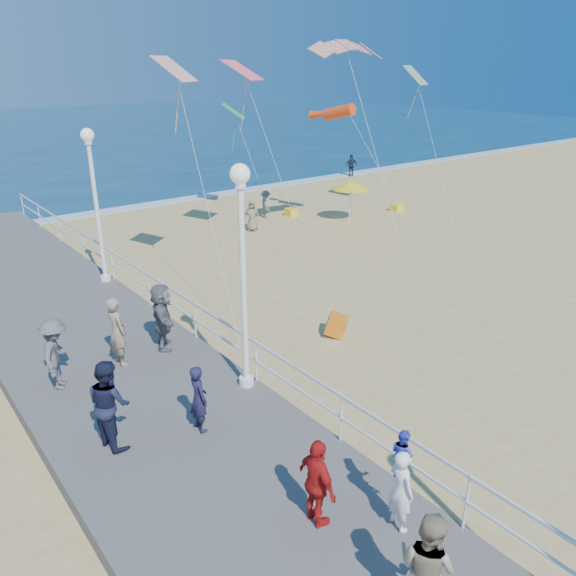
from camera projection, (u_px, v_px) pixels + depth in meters
ground at (394, 338)px, 16.84m from camera, size 160.00×160.00×0.00m
surf_line at (122, 209)px, 31.81m from camera, size 160.00×1.20×0.04m
boardwalk at (167, 424)px, 12.46m from camera, size 5.00×44.00×0.40m
railing at (256, 350)px, 13.48m from camera, size 0.05×42.00×0.55m
lamp_post_mid at (243, 257)px, 12.41m from camera, size 0.44×0.44×5.32m
lamp_post_far at (94, 191)px, 18.99m from camera, size 0.44×0.44×5.32m
woman_holding_toddler at (401, 490)px, 9.17m from camera, size 0.46×0.61×1.50m
toddler_held at (402, 454)px, 9.16m from camera, size 0.42×0.50×0.91m
spectator_0 at (199, 398)px, 11.69m from camera, size 0.40×0.58×1.50m
spectator_1 at (427, 567)px, 7.58m from camera, size 0.75×0.92×1.79m
spectator_2 at (56, 354)px, 13.21m from camera, size 1.15×1.32×1.77m
spectator_3 at (317, 483)px, 9.22m from camera, size 0.50×0.99×1.63m
spectator_5 at (162, 316)px, 15.08m from camera, size 1.19×1.80×1.86m
spectator_6 at (117, 331)px, 14.26m from camera, size 0.48×0.70×1.83m
spectator_7 at (109, 403)px, 11.17m from camera, size 0.86×1.03×1.89m
beach_walker_a at (266, 204)px, 29.83m from camera, size 0.90×1.09×1.47m
beach_walker_b at (351, 165)px, 41.04m from camera, size 0.99×0.56×1.60m
beach_walker_c at (252, 216)px, 27.45m from camera, size 0.87×0.86×1.52m
box_kite at (336, 327)px, 16.84m from camera, size 0.89×0.89×0.74m
beach_umbrella at (351, 185)px, 28.70m from camera, size 1.90×1.90×2.14m
beach_chair_left at (291, 212)px, 30.46m from camera, size 0.55×0.55×0.40m
beach_chair_right at (396, 208)px, 31.40m from camera, size 0.55×0.55×0.40m
kite_parafoil at (348, 45)px, 22.09m from camera, size 3.44×0.94×0.65m
kite_windsock at (339, 112)px, 26.80m from camera, size 1.04×2.84×1.12m
kite_diamond_pink at (243, 70)px, 22.13m from camera, size 1.96×1.92×0.76m
kite_diamond_multi at (416, 75)px, 27.94m from camera, size 1.61×1.43×0.92m
kite_diamond_green at (234, 111)px, 28.55m from camera, size 1.63×1.67×0.74m
kite_diamond_redwhite at (175, 69)px, 17.73m from camera, size 1.67×1.63×0.78m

